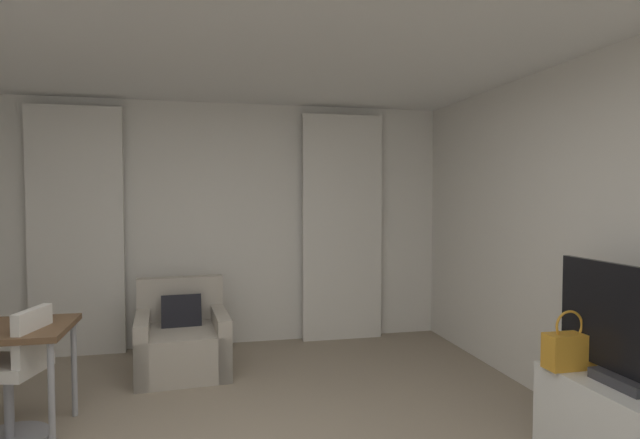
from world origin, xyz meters
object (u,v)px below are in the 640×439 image
at_px(handbag_primary, 569,349).
at_px(desk_chair, 14,383).
at_px(tv_console, 630,435).
at_px(tv_flatscreen, 627,329).
at_px(armchair, 182,342).

bearing_deg(handbag_primary, desk_chair, 165.86).
height_order(desk_chair, handbag_primary, handbag_primary).
height_order(desk_chair, tv_console, desk_chair).
relative_size(tv_flatscreen, handbag_primary, 2.81).
bearing_deg(armchair, desk_chair, -130.00).
height_order(tv_console, tv_flatscreen, tv_flatscreen).
bearing_deg(desk_chair, tv_console, -19.36).
bearing_deg(handbag_primary, tv_console, -74.15).
relative_size(tv_console, tv_flatscreen, 1.07).
bearing_deg(armchair, handbag_primary, -40.17).
bearing_deg(tv_console, tv_flatscreen, 90.00).
bearing_deg(tv_flatscreen, tv_console, -90.00).
bearing_deg(tv_console, armchair, 136.24).
distance_m(tv_console, tv_flatscreen, 0.59).
height_order(armchair, tv_console, armchair).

